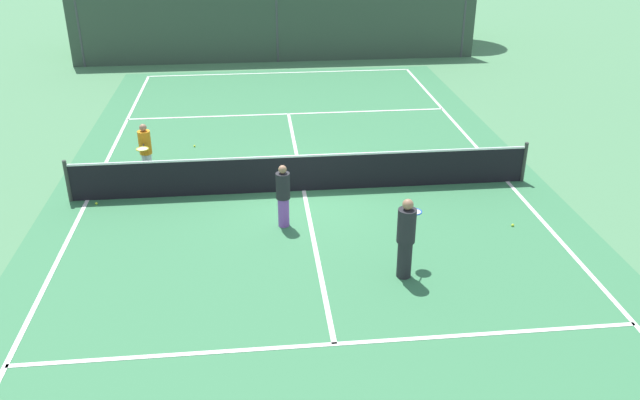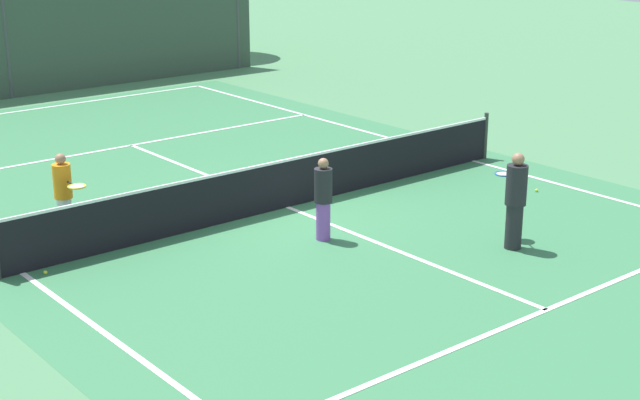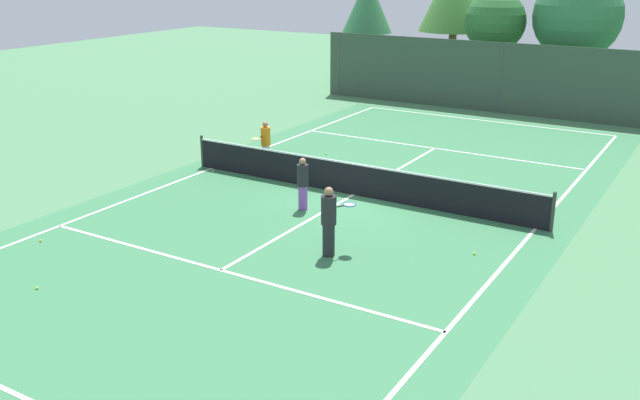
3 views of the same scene
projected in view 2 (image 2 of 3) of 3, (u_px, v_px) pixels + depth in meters
ground_plane at (287, 207)px, 18.87m from camera, size 80.00×80.00×0.00m
court_surface at (287, 207)px, 18.87m from camera, size 13.00×25.00×0.01m
tennis_net at (287, 183)px, 18.72m from camera, size 11.90×0.10×1.10m
perimeter_fence at (7, 46)px, 28.70m from camera, size 18.00×0.12×3.20m
player_0 at (64, 194)px, 17.05m from camera, size 0.35×0.90×1.55m
player_1 at (323, 198)px, 16.87m from camera, size 0.33×0.33×1.52m
player_2 at (515, 200)px, 16.42m from camera, size 0.68×0.93×1.74m
ball_crate at (251, 182)px, 19.90m from camera, size 0.48×0.39×0.43m
tennis_ball_0 at (295, 198)px, 19.34m from camera, size 0.07×0.07×0.07m
tennis_ball_2 at (45, 272)px, 15.50m from camera, size 0.07×0.07×0.07m
tennis_ball_4 at (537, 190)px, 19.86m from camera, size 0.07×0.07×0.07m
tennis_ball_5 at (68, 194)px, 19.61m from camera, size 0.07×0.07×0.07m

